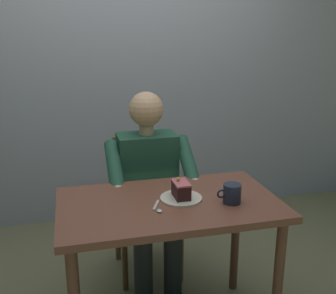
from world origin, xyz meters
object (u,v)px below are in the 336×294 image
(seated_person, at_px, (150,187))
(coffee_cup, at_px, (232,193))
(cake_slice, at_px, (181,189))
(dessert_spoon, at_px, (158,208))
(dining_table, at_px, (169,220))
(chair, at_px, (145,198))

(seated_person, bearing_deg, coffee_cup, 116.83)
(cake_slice, relative_size, dessert_spoon, 0.86)
(coffee_cup, relative_size, dessert_spoon, 0.88)
(dining_table, distance_m, chair, 0.68)
(seated_person, xyz_separation_m, dessert_spoon, (0.07, 0.56, 0.12))
(chair, bearing_deg, cake_slice, 95.64)
(dessert_spoon, bearing_deg, dining_table, -135.17)
(chair, xyz_separation_m, cake_slice, (-0.06, 0.65, 0.31))
(dining_table, relative_size, chair, 1.21)
(coffee_cup, bearing_deg, dining_table, -17.74)
(chair, relative_size, dessert_spoon, 6.42)
(dining_table, bearing_deg, chair, -90.00)
(coffee_cup, bearing_deg, chair, -68.76)
(seated_person, relative_size, cake_slice, 10.05)
(chair, bearing_deg, coffee_cup, 111.24)
(coffee_cup, distance_m, dessert_spoon, 0.37)
(dining_table, distance_m, coffee_cup, 0.34)
(cake_slice, bearing_deg, coffee_cup, 155.50)
(dining_table, bearing_deg, seated_person, -90.00)
(chair, xyz_separation_m, coffee_cup, (-0.29, 0.75, 0.31))
(chair, distance_m, seated_person, 0.22)
(dessert_spoon, bearing_deg, cake_slice, -148.57)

